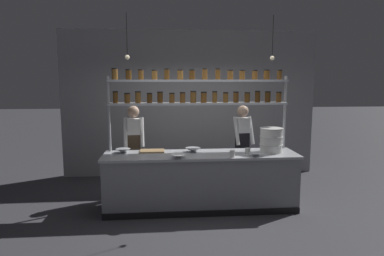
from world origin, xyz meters
name	(u,v)px	position (x,y,z in m)	size (l,w,h in m)	color
ground_plane	(201,208)	(0.00, 0.00, 0.00)	(40.00, 40.00, 0.00)	#3D3D42
back_wall	(190,104)	(0.00, 2.11, 1.58)	(5.54, 0.12, 3.15)	#939399
prep_counter	(201,181)	(0.00, 0.00, 0.46)	(3.14, 0.76, 0.92)	gray
spice_shelf_unit	(199,94)	(0.00, 0.33, 1.87)	(3.02, 0.28, 2.29)	#B7BABF
chef_left	(134,145)	(-1.12, 0.70, 0.95)	(0.38, 0.30, 1.65)	black
chef_center	(242,143)	(0.87, 0.80, 0.94)	(0.40, 0.32, 1.64)	black
container_stack	(271,140)	(1.16, 0.01, 1.12)	(0.38, 0.38, 0.41)	white
cutting_board	(152,151)	(-0.79, 0.22, 0.93)	(0.40, 0.26, 0.02)	#A88456
prep_bowl_near_left	(255,155)	(0.83, -0.26, 0.95)	(0.21, 0.21, 0.06)	#B2B7BC
prep_bowl_center_front	(178,156)	(-0.38, -0.29, 0.95)	(0.24, 0.24, 0.07)	white
prep_bowl_center_back	(123,151)	(-1.26, 0.17, 0.95)	(0.24, 0.24, 0.07)	#B2B7BC
prep_bowl_near_right	(193,150)	(-0.12, 0.14, 0.95)	(0.26, 0.26, 0.07)	#B2B7BC
serving_cup_front	(248,151)	(0.75, -0.08, 0.97)	(0.09, 0.09, 0.10)	silver
serving_cup_by_board	(232,154)	(0.45, -0.30, 0.97)	(0.08, 0.08, 0.11)	silver
pendant_light_row	(201,55)	(0.00, 0.00, 2.48)	(2.34, 0.07, 0.69)	black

